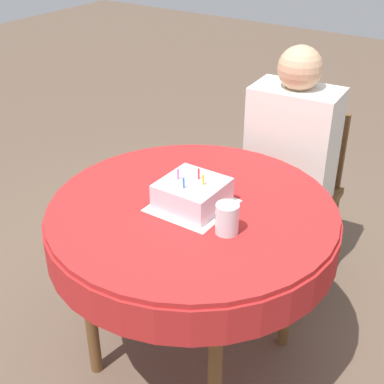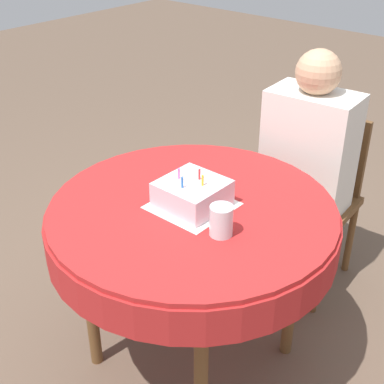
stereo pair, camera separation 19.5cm
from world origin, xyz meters
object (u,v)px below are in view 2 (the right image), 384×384
(chair, at_px, (310,192))
(drinking_glass, at_px, (221,221))
(birthday_cake, at_px, (191,194))
(person, at_px, (307,154))

(chair, bearing_deg, drinking_glass, -84.78)
(drinking_glass, bearing_deg, chair, 99.66)
(chair, bearing_deg, birthday_cake, -96.84)
(person, bearing_deg, drinking_glass, -84.24)
(chair, distance_m, birthday_cake, 0.93)
(chair, xyz_separation_m, person, (0.01, -0.09, 0.25))
(birthday_cake, xyz_separation_m, drinking_glass, (0.20, -0.07, 0.00))
(chair, distance_m, person, 0.27)
(person, height_order, birthday_cake, person)
(birthday_cake, relative_size, drinking_glass, 2.03)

